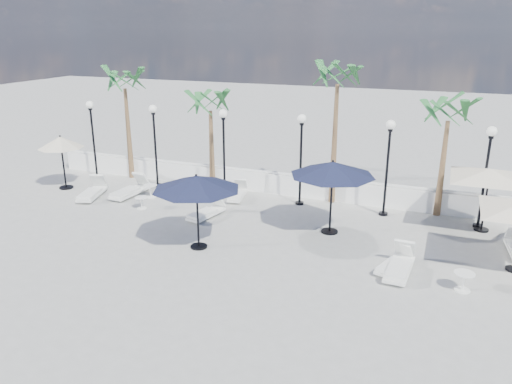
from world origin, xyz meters
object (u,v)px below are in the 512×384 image
(lounger_3, at_px, (207,212))
(parasol_navy_left, at_px, (196,183))
(lounger_1, at_px, (130,190))
(lounger_0, at_px, (92,192))
(lounger_5, at_px, (394,263))
(parasol_cream_sq_a, at_px, (490,169))
(lounger_4, at_px, (400,266))
(lounger_2, at_px, (238,194))
(parasol_navy_mid, at_px, (333,169))
(parasol_cream_small, at_px, (61,143))

(lounger_3, distance_m, parasol_navy_left, 3.51)
(lounger_1, bearing_deg, lounger_0, -146.66)
(lounger_1, height_order, parasol_navy_left, parasol_navy_left)
(lounger_5, distance_m, parasol_cream_sq_a, 5.59)
(lounger_4, distance_m, lounger_5, 0.27)
(lounger_2, height_order, parasol_cream_sq_a, parasol_cream_sq_a)
(lounger_0, distance_m, parasol_navy_left, 7.73)
(lounger_1, distance_m, lounger_2, 4.83)
(lounger_1, distance_m, parasol_navy_mid, 9.55)
(lounger_1, relative_size, parasol_navy_mid, 0.71)
(lounger_0, xyz_separation_m, lounger_4, (13.44, -2.43, -0.01))
(parasol_navy_left, xyz_separation_m, parasol_navy_mid, (3.86, 2.93, 0.11))
(lounger_0, distance_m, parasol_navy_mid, 10.91)
(parasol_cream_sq_a, relative_size, parasol_cream_small, 2.06)
(parasol_navy_mid, bearing_deg, parasol_cream_sq_a, 23.27)
(parasol_navy_left, distance_m, parasol_cream_small, 9.58)
(lounger_3, bearing_deg, lounger_1, 177.80)
(lounger_2, bearing_deg, parasol_navy_left, -91.33)
(lounger_3, bearing_deg, parasol_cream_small, -174.91)
(lounger_1, height_order, parasol_navy_mid, parasol_navy_mid)
(lounger_3, bearing_deg, parasol_navy_mid, 15.65)
(lounger_0, relative_size, parasol_navy_mid, 0.71)
(parasol_navy_left, bearing_deg, lounger_0, 156.51)
(lounger_0, distance_m, lounger_1, 1.63)
(lounger_4, distance_m, parasol_cream_sq_a, 5.65)
(lounger_0, xyz_separation_m, lounger_2, (6.04, 2.21, -0.04))
(lounger_5, height_order, parasol_cream_sq_a, parasol_cream_sq_a)
(lounger_4, height_order, lounger_5, lounger_4)
(parasol_cream_small, bearing_deg, lounger_2, 10.95)
(lounger_0, distance_m, parasol_cream_small, 2.86)
(parasol_navy_left, height_order, parasol_cream_small, parasol_navy_left)
(lounger_4, bearing_deg, parasol_navy_mid, 142.46)
(parasol_navy_left, bearing_deg, parasol_cream_sq_a, 29.66)
(lounger_0, xyz_separation_m, lounger_3, (5.80, -0.33, -0.03))
(lounger_2, relative_size, parasol_cream_small, 0.72)
(lounger_2, distance_m, parasol_cream_small, 8.45)
(lounger_2, bearing_deg, parasol_navy_mid, -35.89)
(lounger_0, xyz_separation_m, parasol_navy_mid, (10.70, -0.04, 2.15))
(parasol_navy_mid, xyz_separation_m, parasol_cream_sq_a, (5.21, 2.24, -0.05))
(lounger_0, height_order, lounger_1, lounger_1)
(lounger_3, bearing_deg, parasol_navy_left, -56.36)
(lounger_0, relative_size, parasol_cream_sq_a, 0.42)
(lounger_1, distance_m, parasol_cream_small, 3.95)
(parasol_navy_mid, height_order, parasol_cream_small, parasol_navy_mid)
(lounger_0, bearing_deg, lounger_2, 3.15)
(parasol_navy_mid, xyz_separation_m, parasol_cream_small, (-12.73, 0.69, -0.26))
(parasol_navy_left, bearing_deg, lounger_4, 4.65)
(lounger_4, relative_size, lounger_5, 1.17)
(parasol_navy_left, bearing_deg, parasol_cream_small, 157.80)
(lounger_5, height_order, parasol_navy_mid, parasol_navy_mid)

